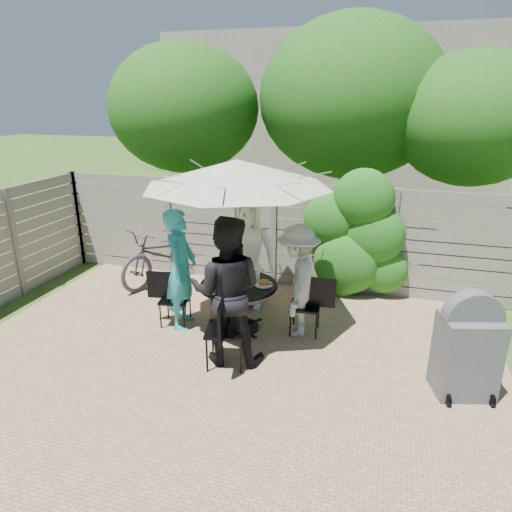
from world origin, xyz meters
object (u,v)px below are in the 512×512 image
(syrup_jug, at_px, (235,277))
(umbrella, at_px, (237,173))
(person_back, at_px, (247,252))
(glass_right, at_px, (258,277))
(plate_left, at_px, (214,281))
(plate_back, at_px, (243,273))
(person_left, at_px, (181,270))
(glass_front, at_px, (243,287))
(person_right, at_px, (297,281))
(plate_right, at_px, (264,283))
(chair_right, at_px, (306,317))
(plate_front, at_px, (234,292))
(glass_left, at_px, (219,281))
(coffee_cup, at_px, (248,274))
(patio_table, at_px, (239,298))
(person_front, at_px, (227,291))
(chair_left, at_px, (175,309))
(chair_front, at_px, (226,344))
(chair_back, at_px, (249,285))
(bicycle, at_px, (165,254))
(bbq_grill, at_px, (467,349))

(syrup_jug, bearing_deg, umbrella, -31.38)
(person_back, bearing_deg, glass_right, -70.30)
(person_back, distance_m, plate_left, 0.92)
(plate_back, relative_size, plate_left, 1.00)
(person_left, distance_m, glass_front, 0.98)
(person_right, distance_m, plate_right, 0.47)
(person_right, xyz_separation_m, plate_back, (-0.87, 0.23, -0.06))
(plate_left, xyz_separation_m, glass_right, (0.60, 0.19, 0.05))
(person_right, bearing_deg, person_back, -135.00)
(person_back, xyz_separation_m, chair_right, (1.08, -0.68, -0.64))
(plate_front, relative_size, glass_left, 1.86)
(person_left, distance_m, coffee_cup, 0.96)
(patio_table, distance_m, chair_right, 0.99)
(person_front, bearing_deg, chair_left, -40.72)
(umbrella, bearing_deg, chair_front, -81.52)
(glass_front, relative_size, syrup_jug, 0.88)
(syrup_jug, bearing_deg, chair_right, 5.56)
(person_left, xyz_separation_m, plate_front, (0.87, -0.23, -0.15))
(chair_back, distance_m, chair_right, 1.37)
(coffee_cup, distance_m, bicycle, 2.28)
(plate_front, height_order, glass_right, glass_right)
(chair_right, distance_m, syrup_jug, 1.16)
(plate_left, bearing_deg, person_front, -58.13)
(bbq_grill, bearing_deg, plate_front, 156.73)
(person_left, bearing_deg, patio_table, -90.00)
(patio_table, bearing_deg, person_right, 8.43)
(person_front, relative_size, chair_right, 2.21)
(plate_front, xyz_separation_m, glass_right, (0.19, 0.50, 0.05))
(patio_table, xyz_separation_m, chair_back, (-0.14, 0.96, -0.21))
(plate_left, bearing_deg, syrup_jug, 17.89)
(plate_back, relative_size, coffee_cup, 2.17)
(chair_right, xyz_separation_m, coffee_cup, (-0.89, 0.09, 0.51))
(chair_left, distance_m, plate_back, 1.14)
(umbrella, relative_size, syrup_jug, 17.95)
(person_left, relative_size, person_front, 0.92)
(person_back, relative_size, plate_right, 6.96)
(person_left, distance_m, chair_front, 1.40)
(coffee_cup, relative_size, bbq_grill, 0.09)
(chair_back, bearing_deg, glass_left, -17.37)
(chair_front, distance_m, glass_right, 1.20)
(person_left, relative_size, plate_back, 6.81)
(syrup_jug, bearing_deg, person_left, -167.86)
(umbrella, height_order, coffee_cup, umbrella)
(bicycle, bearing_deg, chair_front, -30.50)
(patio_table, height_order, plate_front, plate_front)
(glass_right, height_order, bbq_grill, bbq_grill)
(glass_right, xyz_separation_m, syrup_jug, (-0.31, -0.10, 0.01))
(glass_right, height_order, syrup_jug, syrup_jug)
(chair_back, xyz_separation_m, person_right, (0.96, -0.83, 0.51))
(umbrella, distance_m, plate_front, 1.58)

